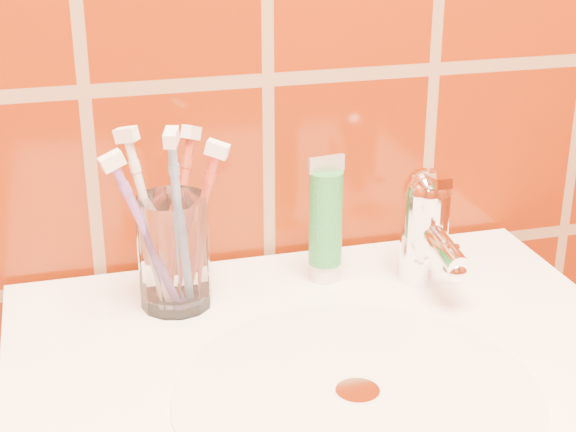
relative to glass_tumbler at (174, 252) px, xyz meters
name	(u,v)px	position (x,y,z in m)	size (l,w,h in m)	color
glass_tumbler	(174,252)	(0.00, 0.00, 0.00)	(0.07, 0.07, 0.11)	white
toothpaste_tube	(325,223)	(0.15, 0.01, 0.01)	(0.04, 0.03, 0.13)	white
faucet	(427,223)	(0.25, -0.01, 0.01)	(0.05, 0.11, 0.12)	white
toothbrush_0	(180,215)	(0.01, 0.03, 0.03)	(0.06, 0.07, 0.17)	#A13722
toothbrush_1	(150,221)	(-0.02, 0.00, 0.03)	(0.05, 0.05, 0.18)	silver
toothbrush_2	(179,223)	(0.00, -0.02, 0.04)	(0.03, 0.05, 0.19)	#6887B9
toothbrush_3	(148,235)	(-0.03, -0.02, 0.03)	(0.08, 0.04, 0.17)	#7A4DA6
toothbrush_4	(198,224)	(0.02, 0.00, 0.03)	(0.06, 0.04, 0.17)	#AF3725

